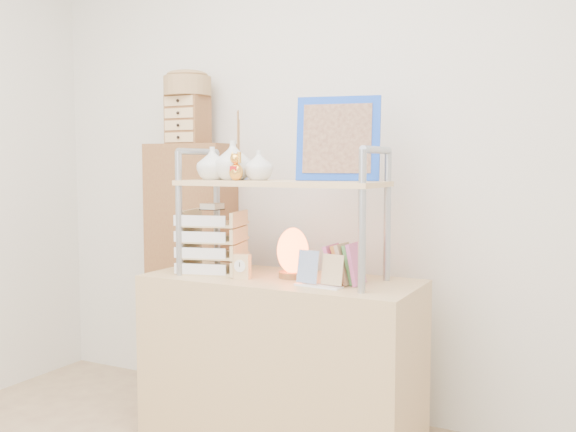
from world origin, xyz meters
name	(u,v)px	position (x,y,z in m)	size (l,w,h in m)	color
room_shell	(160,19)	(0.00, 0.39, 1.69)	(3.42, 3.41, 2.61)	silver
desk	(281,362)	(0.00, 1.20, 0.38)	(1.20, 0.50, 0.75)	tan
cabinet	(192,269)	(-0.74, 1.57, 0.68)	(0.45, 0.24, 1.35)	brown
hutch	(269,176)	(-0.06, 1.21, 1.19)	(0.90, 0.34, 0.78)	#959AA2
letter_tray	(213,245)	(-0.34, 1.18, 0.88)	(0.31, 0.30, 0.32)	#D1B47D
salt_lamp	(293,252)	(0.05, 1.22, 0.86)	(0.14, 0.13, 0.22)	brown
desk_clock	(242,266)	(-0.14, 1.10, 0.80)	(0.08, 0.04, 0.11)	tan
postcard_stand	(319,277)	(0.23, 1.09, 0.79)	(0.21, 0.08, 0.14)	white
drawer_chest	(188,120)	(-0.74, 1.55, 1.48)	(0.20, 0.16, 0.25)	brown
woven_basket	(187,86)	(-0.74, 1.55, 1.65)	(0.25, 0.25, 0.10)	olive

